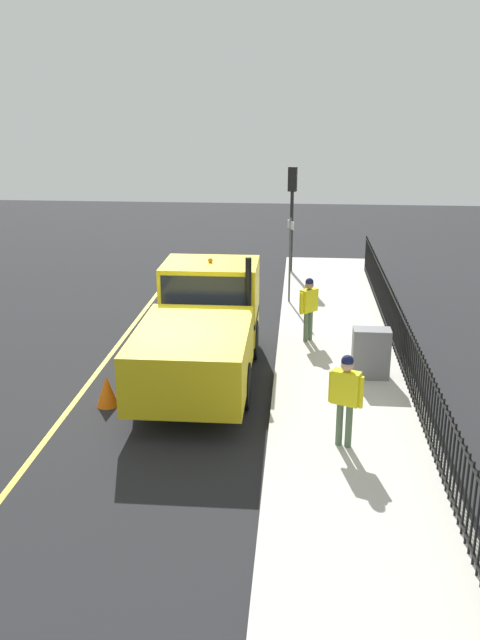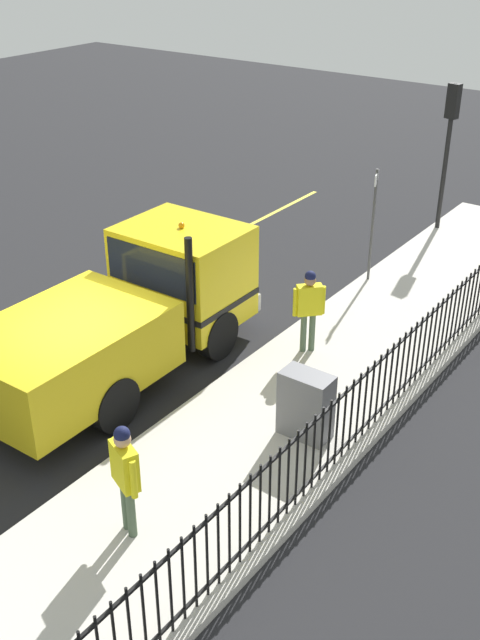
{
  "view_description": "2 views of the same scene",
  "coord_description": "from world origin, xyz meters",
  "px_view_note": "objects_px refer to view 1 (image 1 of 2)",
  "views": [
    {
      "loc": [
        2.27,
        -13.08,
        6.03
      ],
      "look_at": [
        1.02,
        0.95,
        1.47
      ],
      "focal_mm": 37.82,
      "sensor_mm": 36.0,
      "label": 1
    },
    {
      "loc": [
        8.99,
        -7.61,
        7.65
      ],
      "look_at": [
        1.86,
        2.23,
        1.12
      ],
      "focal_mm": 43.1,
      "sensor_mm": 36.0,
      "label": 2
    }
  ],
  "objects_px": {
    "pedestrian_distant": "(346,391)",
    "traffic_cone": "(107,391)",
    "street_sign": "(290,251)",
    "utility_cabinet": "(371,353)",
    "traffic_light_near": "(292,198)",
    "work_truck": "(204,322)",
    "worker_standing": "(309,303)"
  },
  "relations": [
    {
      "from": "work_truck",
      "to": "traffic_cone",
      "type": "relative_size",
      "value": 9.02
    },
    {
      "from": "pedestrian_distant",
      "to": "traffic_cone",
      "type": "relative_size",
      "value": 2.63
    },
    {
      "from": "pedestrian_distant",
      "to": "worker_standing",
      "type": "bearing_deg",
      "value": -60.75
    },
    {
      "from": "work_truck",
      "to": "utility_cabinet",
      "type": "bearing_deg",
      "value": -3.12
    },
    {
      "from": "worker_standing",
      "to": "utility_cabinet",
      "type": "relative_size",
      "value": 1.48
    },
    {
      "from": "worker_standing",
      "to": "utility_cabinet",
      "type": "bearing_deg",
      "value": 74.48
    },
    {
      "from": "utility_cabinet",
      "to": "pedestrian_distant",
      "type": "bearing_deg",
      "value": -103.29
    },
    {
      "from": "worker_standing",
      "to": "utility_cabinet",
      "type": "distance_m",
      "value": 2.72
    },
    {
      "from": "traffic_cone",
      "to": "street_sign",
      "type": "distance_m",
      "value": 8.53
    },
    {
      "from": "worker_standing",
      "to": "traffic_light_near",
      "type": "distance_m",
      "value": 7.77
    },
    {
      "from": "utility_cabinet",
      "to": "traffic_cone",
      "type": "height_order",
      "value": "utility_cabinet"
    },
    {
      "from": "work_truck",
      "to": "street_sign",
      "type": "distance_m",
      "value": 6.02
    },
    {
      "from": "work_truck",
      "to": "worker_standing",
      "type": "distance_m",
      "value": 3.22
    },
    {
      "from": "pedestrian_distant",
      "to": "street_sign",
      "type": "bearing_deg",
      "value": -59.69
    },
    {
      "from": "pedestrian_distant",
      "to": "street_sign",
      "type": "relative_size",
      "value": 0.67
    },
    {
      "from": "pedestrian_distant",
      "to": "traffic_cone",
      "type": "height_order",
      "value": "pedestrian_distant"
    },
    {
      "from": "traffic_light_near",
      "to": "street_sign",
      "type": "bearing_deg",
      "value": 100.59
    },
    {
      "from": "work_truck",
      "to": "street_sign",
      "type": "height_order",
      "value": "street_sign"
    },
    {
      "from": "utility_cabinet",
      "to": "street_sign",
      "type": "distance_m",
      "value": 6.28
    },
    {
      "from": "pedestrian_distant",
      "to": "traffic_cone",
      "type": "bearing_deg",
      "value": 4.99
    },
    {
      "from": "traffic_light_near",
      "to": "street_sign",
      "type": "height_order",
      "value": "traffic_light_near"
    },
    {
      "from": "traffic_cone",
      "to": "worker_standing",
      "type": "bearing_deg",
      "value": 43.88
    },
    {
      "from": "traffic_light_near",
      "to": "utility_cabinet",
      "type": "distance_m",
      "value": 10.29
    },
    {
      "from": "work_truck",
      "to": "utility_cabinet",
      "type": "height_order",
      "value": "work_truck"
    },
    {
      "from": "traffic_cone",
      "to": "street_sign",
      "type": "xyz_separation_m",
      "value": [
        3.62,
        7.6,
        1.41
      ]
    },
    {
      "from": "pedestrian_distant",
      "to": "street_sign",
      "type": "xyz_separation_m",
      "value": [
        -1.16,
        9.16,
        0.54
      ]
    },
    {
      "from": "work_truck",
      "to": "pedestrian_distant",
      "type": "height_order",
      "value": "work_truck"
    },
    {
      "from": "traffic_light_near",
      "to": "street_sign",
      "type": "xyz_separation_m",
      "value": [
        0.02,
        -3.99,
        -1.06
      ]
    },
    {
      "from": "pedestrian_distant",
      "to": "utility_cabinet",
      "type": "distance_m",
      "value": 3.4
    },
    {
      "from": "utility_cabinet",
      "to": "street_sign",
      "type": "bearing_deg",
      "value": 108.13
    },
    {
      "from": "utility_cabinet",
      "to": "traffic_cone",
      "type": "relative_size",
      "value": 1.71
    },
    {
      "from": "work_truck",
      "to": "traffic_cone",
      "type": "height_order",
      "value": "work_truck"
    }
  ]
}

